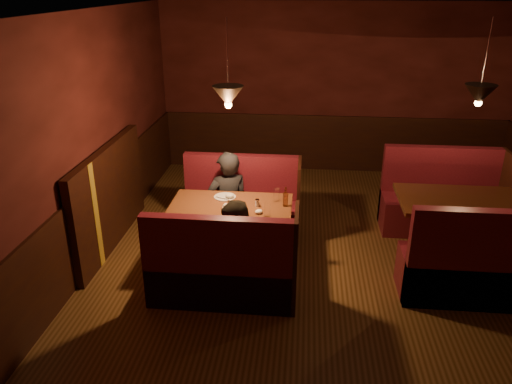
# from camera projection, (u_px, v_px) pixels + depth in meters

# --- Properties ---
(room) EXTENTS (6.02, 7.02, 2.92)m
(room) POSITION_uv_depth(u_px,v_px,m) (321.00, 186.00, 5.61)
(room) COLOR #4E3011
(room) RESTS_ON ground
(main_table) EXTENTS (1.43, 0.87, 1.00)m
(main_table) POSITION_uv_depth(u_px,v_px,m) (232.00, 219.00, 5.89)
(main_table) COLOR #57311C
(main_table) RESTS_ON ground
(main_bench_far) EXTENTS (1.57, 0.56, 1.07)m
(main_bench_far) POSITION_uv_depth(u_px,v_px,m) (242.00, 210.00, 6.73)
(main_bench_far) COLOR #510F1A
(main_bench_far) RESTS_ON ground
(main_bench_near) EXTENTS (1.57, 0.56, 1.07)m
(main_bench_near) POSITION_uv_depth(u_px,v_px,m) (223.00, 274.00, 5.24)
(main_bench_near) COLOR #510F1A
(main_bench_near) RESTS_ON ground
(second_table) EXTENTS (1.44, 0.92, 0.81)m
(second_table) POSITION_uv_depth(u_px,v_px,m) (458.00, 215.00, 5.96)
(second_table) COLOR #57311C
(second_table) RESTS_ON ground
(second_bench_far) EXTENTS (1.59, 0.60, 1.14)m
(second_bench_far) POSITION_uv_depth(u_px,v_px,m) (441.00, 204.00, 6.83)
(second_bench_far) COLOR #510F1A
(second_bench_far) RESTS_ON ground
(second_bench_near) EXTENTS (1.59, 0.60, 1.14)m
(second_bench_near) POSITION_uv_depth(u_px,v_px,m) (480.00, 271.00, 5.26)
(second_bench_near) COLOR #510F1A
(second_bench_near) RESTS_ON ground
(diner_a) EXTENTS (0.67, 0.57, 1.57)m
(diner_a) POSITION_uv_depth(u_px,v_px,m) (227.00, 184.00, 6.40)
(diner_a) COLOR black
(diner_a) RESTS_ON ground
(diner_b) EXTENTS (0.78, 0.66, 1.44)m
(diner_b) POSITION_uv_depth(u_px,v_px,m) (239.00, 236.00, 5.23)
(diner_b) COLOR black
(diner_b) RESTS_ON ground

